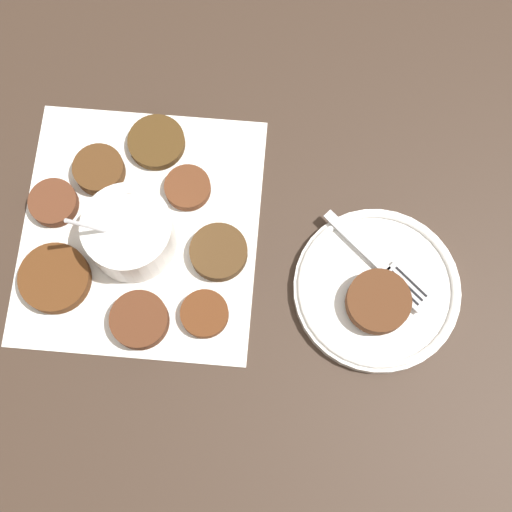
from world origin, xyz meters
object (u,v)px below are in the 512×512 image
fritter_on_plate (378,302)px  fork (387,267)px  sauce_bowl (130,234)px  serving_plate (377,289)px

fritter_on_plate → fork: fritter_on_plate is taller
sauce_bowl → serving_plate: (-0.04, -0.30, -0.02)m
sauce_bowl → fork: bearing=-92.5°
sauce_bowl → fork: (-0.01, -0.31, -0.01)m
serving_plate → fritter_on_plate: bearing=177.4°
fritter_on_plate → fork: size_ratio=0.55×
sauce_bowl → serving_plate: 0.30m
serving_plate → sauce_bowl: bearing=82.8°
sauce_bowl → fritter_on_plate: sauce_bowl is taller
sauce_bowl → serving_plate: sauce_bowl is taller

